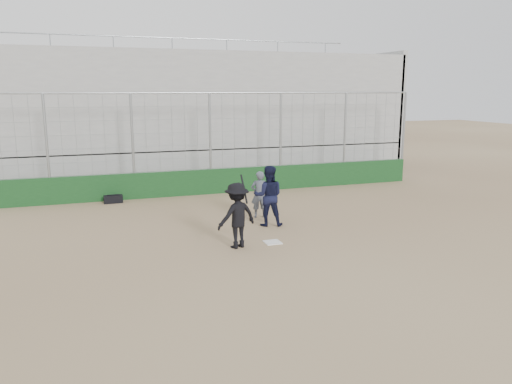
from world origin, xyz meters
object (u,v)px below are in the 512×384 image
object	(u,v)px
catcher_crouched	(268,206)
umpire	(259,197)
batter_at_plate	(237,215)
equipment_bag	(113,199)

from	to	relation	value
catcher_crouched	umpire	bearing A→B (deg)	85.29
batter_at_plate	equipment_bag	xyz separation A→B (m)	(-2.81, 6.55, -0.73)
batter_at_plate	equipment_bag	distance (m)	7.17
umpire	equipment_bag	distance (m)	5.82
catcher_crouched	equipment_bag	size ratio (longest dim) A/B	1.83
batter_at_plate	catcher_crouched	size ratio (longest dim) A/B	1.51
umpire	equipment_bag	world-z (taller)	umpire
equipment_bag	umpire	bearing A→B (deg)	-40.17
batter_at_plate	equipment_bag	bearing A→B (deg)	113.23
umpire	batter_at_plate	bearing A→B (deg)	69.96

